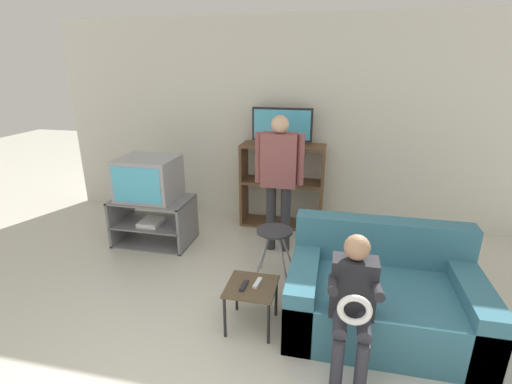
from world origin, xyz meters
TOP-DOWN VIEW (x-y plane):
  - wall_back at (0.00, 3.47)m, footprint 6.40×0.06m
  - tv_stand at (-1.50, 2.38)m, footprint 0.89×0.57m
  - television_main at (-1.53, 2.40)m, footprint 0.64×0.56m
  - media_shelf at (-0.10, 3.21)m, footprint 1.05×0.37m
  - television_flat at (-0.12, 3.23)m, footprint 0.75×0.20m
  - folding_stool at (0.04, 1.83)m, footprint 0.38×0.44m
  - snack_table at (-0.03, 1.15)m, footprint 0.39×0.39m
  - remote_control_black at (-0.08, 1.12)m, footprint 0.04×0.15m
  - remote_control_white at (0.01, 1.18)m, footprint 0.05×0.15m
  - couch at (0.99, 1.40)m, footprint 1.46×0.96m
  - person_standing_adult at (-0.04, 2.51)m, footprint 0.53×0.20m
  - person_seated_child at (0.73, 0.86)m, footprint 0.33×0.43m

SIDE VIEW (x-z plane):
  - couch at x=0.99m, z-range -0.13..0.66m
  - tv_stand at x=-1.50m, z-range 0.00..0.55m
  - snack_table at x=-0.03m, z-range 0.14..0.52m
  - remote_control_black at x=-0.08m, z-range 0.38..0.40m
  - remote_control_white at x=0.01m, z-range 0.38..0.40m
  - folding_stool at x=0.04m, z-range 0.18..0.74m
  - media_shelf at x=-0.10m, z-range 0.01..1.09m
  - person_seated_child at x=0.73m, z-range 0.09..1.08m
  - television_main at x=-1.53m, z-range 0.55..1.03m
  - person_standing_adult at x=-0.04m, z-range 0.16..1.69m
  - television_flat at x=-0.12m, z-range 1.07..1.52m
  - wall_back at x=0.00m, z-range 0.00..2.60m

